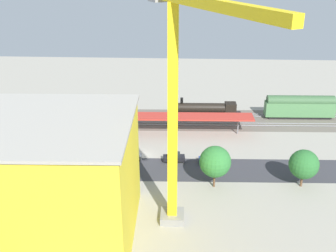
# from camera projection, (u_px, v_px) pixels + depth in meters

# --- Properties ---
(ground_plane) EXTENTS (167.08, 167.08, 0.00)m
(ground_plane) POSITION_uv_depth(u_px,v_px,m) (142.00, 156.00, 82.74)
(ground_plane) COLOR #9E998C
(ground_plane) RESTS_ON ground
(rail_bed) EXTENTS (104.79, 17.07, 0.01)m
(rail_bed) POSITION_uv_depth(u_px,v_px,m) (151.00, 119.00, 100.76)
(rail_bed) COLOR #665E54
(rail_bed) RESTS_ON ground
(street_asphalt) EXTENTS (104.64, 12.04, 0.01)m
(street_asphalt) POSITION_uv_depth(u_px,v_px,m) (139.00, 169.00, 77.57)
(street_asphalt) COLOR #38383D
(street_asphalt) RESTS_ON ground
(track_rails) EXTENTS (104.38, 10.63, 0.12)m
(track_rails) POSITION_uv_depth(u_px,v_px,m) (151.00, 119.00, 100.69)
(track_rails) COLOR #9E9EA8
(track_rails) RESTS_ON ground
(platform_canopy_near) EXTENTS (66.50, 6.48, 4.31)m
(platform_canopy_near) POSITION_uv_depth(u_px,v_px,m) (106.00, 116.00, 91.76)
(platform_canopy_near) COLOR #B73328
(platform_canopy_near) RESTS_ON ground
(locomotive) EXTENTS (16.59, 2.98, 4.84)m
(locomotive) POSITION_uv_depth(u_px,v_px,m) (209.00, 110.00, 102.19)
(locomotive) COLOR black
(locomotive) RESTS_ON ground
(passenger_coach) EXTENTS (17.19, 3.32, 5.85)m
(passenger_coach) POSITION_uv_depth(u_px,v_px,m) (300.00, 106.00, 100.62)
(passenger_coach) COLOR black
(passenger_coach) RESTS_ON ground
(parked_car_0) EXTENTS (4.25, 2.10, 1.67)m
(parked_car_0) POSITION_uv_depth(u_px,v_px,m) (209.00, 160.00, 79.57)
(parked_car_0) COLOR black
(parked_car_0) RESTS_ON ground
(parked_car_1) EXTENTS (4.39, 2.06, 1.80)m
(parked_car_1) POSITION_uv_depth(u_px,v_px,m) (174.00, 158.00, 80.21)
(parked_car_1) COLOR black
(parked_car_1) RESTS_ON ground
(parked_car_2) EXTENTS (4.57, 1.85, 1.60)m
(parked_car_2) POSITION_uv_depth(u_px,v_px,m) (130.00, 156.00, 80.90)
(parked_car_2) COLOR black
(parked_car_2) RESTS_ON ground
(parked_car_3) EXTENTS (4.42, 2.05, 1.62)m
(parked_car_3) POSITION_uv_depth(u_px,v_px,m) (94.00, 156.00, 80.92)
(parked_car_3) COLOR black
(parked_car_3) RESTS_ON ground
(parked_car_4) EXTENTS (4.26, 1.80, 1.75)m
(parked_car_4) POSITION_uv_depth(u_px,v_px,m) (58.00, 156.00, 81.02)
(parked_car_4) COLOR black
(parked_car_4) RESTS_ON ground
(parked_car_5) EXTENTS (4.30, 1.77, 1.70)m
(parked_car_5) POSITION_uv_depth(u_px,v_px,m) (17.00, 154.00, 81.77)
(parked_car_5) COLOR black
(parked_car_5) RESTS_ON ground
(construction_building) EXTENTS (36.53, 22.52, 17.56)m
(construction_building) POSITION_uv_depth(u_px,v_px,m) (3.00, 182.00, 56.40)
(construction_building) COLOR yellow
(construction_building) RESTS_ON ground
(tower_crane) EXTENTS (14.65, 25.06, 34.13)m
(tower_crane) POSITION_uv_depth(u_px,v_px,m) (181.00, 100.00, 52.84)
(tower_crane) COLOR gray
(tower_crane) RESTS_ON ground
(box_truck_1) EXTENTS (9.29, 3.22, 3.51)m
(box_truck_1) POSITION_uv_depth(u_px,v_px,m) (16.00, 169.00, 74.21)
(box_truck_1) COLOR black
(box_truck_1) RESTS_ON ground
(box_truck_2) EXTENTS (10.05, 3.38, 3.16)m
(box_truck_2) POSITION_uv_depth(u_px,v_px,m) (17.00, 168.00, 74.72)
(box_truck_2) COLOR black
(box_truck_2) RESTS_ON ground
(street_tree_0) EXTENTS (5.53, 5.53, 7.72)m
(street_tree_0) POSITION_uv_depth(u_px,v_px,m) (215.00, 162.00, 69.85)
(street_tree_0) COLOR brown
(street_tree_0) RESTS_ON ground
(street_tree_2) EXTENTS (5.18, 5.18, 6.94)m
(street_tree_2) POSITION_uv_depth(u_px,v_px,m) (304.00, 164.00, 70.26)
(street_tree_2) COLOR brown
(street_tree_2) RESTS_ON ground
(traffic_light) EXTENTS (0.50, 0.36, 6.93)m
(traffic_light) POSITION_uv_depth(u_px,v_px,m) (52.00, 158.00, 72.06)
(traffic_light) COLOR #333333
(traffic_light) RESTS_ON ground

